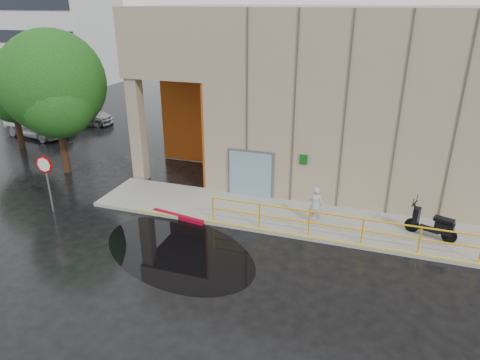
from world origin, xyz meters
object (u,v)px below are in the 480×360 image
object	(u,v)px
tree_near	(54,87)
tree_far	(10,88)
scooter	(433,217)
person	(315,205)
car_c	(79,116)
stop_sign	(46,172)
red_curb	(178,217)
car_b	(39,121)
car_a	(36,124)

from	to	relation	value
tree_near	tree_far	world-z (taller)	tree_near
scooter	tree_near	size ratio (longest dim) A/B	0.27
tree_near	scooter	bearing A→B (deg)	-4.74
person	car_c	xyz separation A→B (m)	(-18.31, 9.67, -0.23)
scooter	stop_sign	distance (m)	15.09
red_curb	tree_far	xyz separation A→B (m)	(-12.82, 5.23, 3.54)
car_b	tree_far	world-z (taller)	tree_far
car_a	car_c	bearing A→B (deg)	-5.22
car_a	scooter	bearing A→B (deg)	-95.07
car_c	tree_near	bearing A→B (deg)	-167.17
car_a	tree_far	xyz separation A→B (m)	(1.00, -2.40, 2.81)
person	car_a	size ratio (longest dim) A/B	0.32
tree_near	car_c	bearing A→B (deg)	123.61
tree_far	stop_sign	bearing A→B (deg)	-39.98
red_curb	tree_far	distance (m)	14.29
tree_near	tree_far	distance (m)	5.83
tree_near	tree_far	bearing A→B (deg)	154.80
car_c	car_a	bearing A→B (deg)	144.06
car_a	car_c	size ratio (longest dim) A/B	1.04
scooter	red_curb	world-z (taller)	scooter
stop_sign	car_c	xyz separation A→B (m)	(-7.70, 11.95, -1.17)
person	car_b	world-z (taller)	person
car_a	red_curb	bearing A→B (deg)	-108.95
scooter	car_a	size ratio (longest dim) A/B	0.40
red_curb	car_b	distance (m)	16.56
stop_sign	car_a	size ratio (longest dim) A/B	0.53
car_b	car_c	xyz separation A→B (m)	(1.33, 2.45, -0.15)
scooter	car_c	size ratio (longest dim) A/B	0.41
scooter	tree_far	size ratio (longest dim) A/B	0.33
car_c	tree_far	xyz separation A→B (m)	(0.13, -5.60, 2.96)
red_curb	car_a	xyz separation A→B (m)	(-13.81, 7.62, 0.72)
stop_sign	car_c	bearing A→B (deg)	142.95
stop_sign	scooter	bearing A→B (deg)	29.56
stop_sign	car_c	distance (m)	14.26
person	tree_near	bearing A→B (deg)	-6.28
car_b	car_c	distance (m)	2.79
red_curb	car_b	bearing A→B (deg)	149.60
car_b	car_c	world-z (taller)	car_b
scooter	tree_far	world-z (taller)	tree_far
scooter	car_b	world-z (taller)	car_b
car_b	scooter	bearing A→B (deg)	-96.69
car_b	tree_far	size ratio (longest dim) A/B	0.85
car_a	person	bearing A→B (deg)	-98.70
person	scooter	size ratio (longest dim) A/B	0.80
car_a	tree_near	world-z (taller)	tree_near
person	tree_far	size ratio (longest dim) A/B	0.26
car_c	tree_far	distance (m)	6.33
person	stop_sign	xyz separation A→B (m)	(-10.61, -2.28, 0.94)
red_curb	tree_near	world-z (taller)	tree_near
stop_sign	tree_far	distance (m)	10.04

